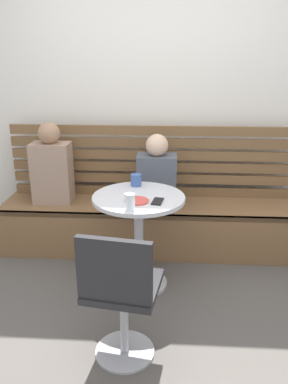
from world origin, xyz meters
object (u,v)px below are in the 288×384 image
(cafe_table, at_px, (139,224))
(plate_small, at_px, (137,201))
(booth_bench, at_px, (151,226))
(person_child_left, at_px, (157,175))
(person_adult, at_px, (52,168))
(phone_on_table, at_px, (158,201))
(cup_mug_blue, at_px, (136,180))
(white_chair, at_px, (121,293))
(cup_water_clear, at_px, (130,202))

(cafe_table, xyz_separation_m, plate_small, (-0.01, -0.11, 0.23))
(booth_bench, height_order, person_child_left, person_child_left)
(person_adult, xyz_separation_m, phone_on_table, (0.96, -0.72, -0.02))
(cup_mug_blue, bearing_deg, person_adult, 153.83)
(white_chair, relative_size, plate_small, 5.00)
(person_adult, bearing_deg, plate_small, -41.77)
(person_adult, xyz_separation_m, cup_mug_blue, (0.78, -0.38, 0.02))
(cafe_table, xyz_separation_m, person_child_left, (0.11, 0.56, 0.21))
(person_child_left, height_order, phone_on_table, person_child_left)
(white_chair, relative_size, person_child_left, 1.32)
(booth_bench, bearing_deg, person_child_left, -40.94)
(white_chair, relative_size, cup_water_clear, 7.73)
(cup_mug_blue, relative_size, plate_small, 0.56)
(booth_bench, distance_m, white_chair, 1.44)
(booth_bench, bearing_deg, cafe_table, -96.75)
(cup_mug_blue, bearing_deg, plate_small, -84.77)
(booth_bench, height_order, cup_water_clear, cup_water_clear)
(plate_small, relative_size, phone_on_table, 1.21)
(person_child_left, xyz_separation_m, cup_water_clear, (-0.15, -0.82, 0.07))
(person_adult, distance_m, cup_mug_blue, 0.87)
(booth_bench, xyz_separation_m, plate_small, (-0.08, -0.71, 0.52))
(person_adult, bearing_deg, phone_on_table, -36.93)
(person_adult, bearing_deg, person_child_left, -3.16)
(phone_on_table, bearing_deg, person_adult, -27.72)
(cafe_table, bearing_deg, person_child_left, 78.52)
(booth_bench, bearing_deg, white_chair, -94.53)
(cup_water_clear, bearing_deg, plate_small, 77.24)
(white_chair, bearing_deg, person_adult, 118.61)
(cup_water_clear, bearing_deg, booth_bench, 82.72)
(person_adult, height_order, person_child_left, person_adult)
(white_chair, bearing_deg, cup_mug_blue, 89.78)
(person_adult, bearing_deg, white_chair, -61.39)
(booth_bench, bearing_deg, cup_mug_blue, -106.27)
(cup_mug_blue, distance_m, plate_small, 0.35)
(person_adult, relative_size, plate_small, 4.27)
(cup_mug_blue, relative_size, cup_water_clear, 0.86)
(cafe_table, xyz_separation_m, phone_on_table, (0.14, -0.11, 0.23))
(cafe_table, height_order, person_adult, person_adult)
(booth_bench, height_order, cafe_table, cafe_table)
(booth_bench, relative_size, cup_mug_blue, 28.42)
(person_adult, bearing_deg, booth_bench, -0.90)
(cup_mug_blue, bearing_deg, booth_bench, 73.73)
(person_child_left, bearing_deg, plate_small, -100.08)
(person_child_left, relative_size, cup_mug_blue, 6.80)
(cup_mug_blue, bearing_deg, cup_water_clear, -90.16)
(cup_water_clear, bearing_deg, white_chair, -90.27)
(person_adult, height_order, cup_mug_blue, person_adult)
(cup_water_clear, relative_size, phone_on_table, 0.79)
(cup_water_clear, bearing_deg, person_adult, 131.88)
(white_chair, height_order, person_child_left, person_child_left)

